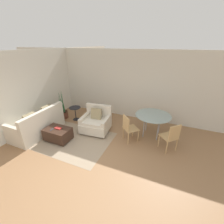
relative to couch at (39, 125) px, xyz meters
name	(u,v)px	position (x,y,z in m)	size (l,w,h in m)	color
ground_plane	(82,172)	(2.38, -0.93, -0.32)	(20.00, 20.00, 0.00)	#936B47
wall_back	(127,85)	(2.38, 2.59, 1.05)	(12.00, 0.06, 2.75)	beige
wall_left	(34,90)	(-0.56, 0.57, 1.05)	(0.06, 12.00, 2.75)	beige
area_rug	(73,140)	(1.34, 0.12, -0.32)	(2.44, 1.88, 0.01)	gray
couch	(39,125)	(0.00, 0.00, 0.00)	(0.87, 1.79, 0.94)	beige
armchair	(96,122)	(1.77, 0.95, 0.02)	(1.03, 0.95, 0.91)	beige
ottoman	(58,134)	(0.90, -0.06, -0.09)	(0.83, 0.56, 0.42)	#382319
book_stack	(58,128)	(0.91, -0.03, 0.11)	(0.22, 0.12, 0.02)	#B72D28
tv_remote_primary	(52,129)	(0.78, -0.17, 0.10)	(0.06, 0.16, 0.01)	#333338
potted_plant	(63,112)	(-0.03, 1.32, -0.07)	(0.40, 0.40, 1.28)	brown
side_table	(75,111)	(0.57, 1.37, 0.07)	(0.47, 0.47, 0.55)	black
dining_table	(153,117)	(3.67, 1.45, 0.37)	(1.17, 1.17, 0.77)	#8C9E99
dining_chair_near_left	(129,127)	(3.03, 0.81, 0.20)	(0.59, 0.59, 0.90)	tan
dining_chair_near_right	(171,136)	(4.31, 0.81, 0.20)	(0.59, 0.59, 0.90)	tan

